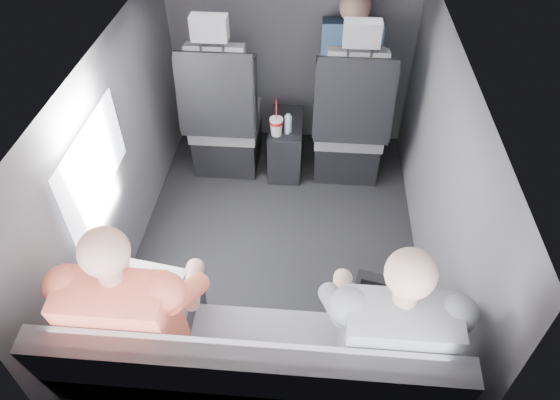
# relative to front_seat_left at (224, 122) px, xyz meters

# --- Properties ---
(floor) EXTENTS (2.60, 2.60, 0.00)m
(floor) POSITION_rel_front_seat_left_xyz_m (0.45, -0.84, -0.40)
(floor) COLOR black
(floor) RESTS_ON ground
(ceiling) EXTENTS (2.60, 2.60, 0.00)m
(ceiling) POSITION_rel_front_seat_left_xyz_m (0.45, -0.84, 0.95)
(ceiling) COLOR #B2B2AD
(ceiling) RESTS_ON panel_back
(panel_left) EXTENTS (0.02, 2.60, 1.35)m
(panel_left) POSITION_rel_front_seat_left_xyz_m (-0.45, -0.84, 0.27)
(panel_left) COLOR #56565B
(panel_left) RESTS_ON floor
(panel_right) EXTENTS (0.02, 2.60, 1.35)m
(panel_right) POSITION_rel_front_seat_left_xyz_m (1.35, -0.84, 0.27)
(panel_right) COLOR #56565B
(panel_right) RESTS_ON floor
(panel_front) EXTENTS (1.80, 0.02, 1.35)m
(panel_front) POSITION_rel_front_seat_left_xyz_m (0.45, 0.46, 0.27)
(panel_front) COLOR #56565B
(panel_front) RESTS_ON floor
(panel_back) EXTENTS (1.80, 0.02, 1.35)m
(panel_back) POSITION_rel_front_seat_left_xyz_m (0.45, -2.14, 0.27)
(panel_back) COLOR #56565B
(panel_back) RESTS_ON floor
(side_window) EXTENTS (0.02, 0.75, 0.42)m
(side_window) POSITION_rel_front_seat_left_xyz_m (-0.43, -1.14, 0.50)
(side_window) COLOR white
(side_window) RESTS_ON panel_left
(seatbelt) EXTENTS (0.35, 0.11, 0.59)m
(seatbelt) POSITION_rel_front_seat_left_xyz_m (0.90, -0.17, 0.40)
(seatbelt) COLOR black
(seatbelt) RESTS_ON front_seat_right
(front_seat_left) EXTENTS (0.52, 0.58, 1.26)m
(front_seat_left) POSITION_rel_front_seat_left_xyz_m (0.00, 0.00, 0.00)
(front_seat_left) COLOR black
(front_seat_left) RESTS_ON floor
(front_seat_right) EXTENTS (0.52, 0.58, 1.26)m
(front_seat_right) POSITION_rel_front_seat_left_xyz_m (0.90, 0.00, 0.00)
(front_seat_right) COLOR black
(front_seat_right) RESTS_ON floor
(center_console) EXTENTS (0.24, 0.48, 0.41)m
(center_console) POSITION_rel_front_seat_left_xyz_m (0.45, 0.04, -0.20)
(center_console) COLOR black
(center_console) RESTS_ON floor
(rear_bench) EXTENTS (1.60, 0.57, 0.92)m
(rear_bench) POSITION_rel_front_seat_left_xyz_m (0.45, -1.90, -0.09)
(rear_bench) COLOR slate
(rear_bench) RESTS_ON floor
(soda_cup) EXTENTS (0.09, 0.09, 0.29)m
(soda_cup) POSITION_rel_front_seat_left_xyz_m (0.39, -0.12, 0.07)
(soda_cup) COLOR white
(soda_cup) RESTS_ON center_console
(water_bottle) EXTENTS (0.05, 0.05, 0.15)m
(water_bottle) POSITION_rel_front_seat_left_xyz_m (0.47, -0.09, 0.07)
(water_bottle) COLOR #AED1EB
(water_bottle) RESTS_ON center_console
(laptop_white) EXTENTS (0.36, 0.35, 0.25)m
(laptop_white) POSITION_rel_front_seat_left_xyz_m (-0.09, -1.67, 0.23)
(laptop_white) COLOR white
(laptop_white) RESTS_ON passenger_rear_left
(laptop_black) EXTENTS (0.38, 0.37, 0.24)m
(laptop_black) POSITION_rel_front_seat_left_xyz_m (1.04, -1.66, 0.23)
(laptop_black) COLOR black
(laptop_black) RESTS_ON passenger_rear_right
(passenger_rear_left) EXTENTS (0.52, 0.63, 1.24)m
(passenger_rear_left) POSITION_rel_front_seat_left_xyz_m (-0.05, -1.81, 0.24)
(passenger_rear_left) COLOR #313035
(passenger_rear_left) RESTS_ON rear_bench
(passenger_rear_right) EXTENTS (0.51, 0.63, 1.23)m
(passenger_rear_right) POSITION_rel_front_seat_left_xyz_m (1.00, -1.81, 0.23)
(passenger_rear_right) COLOR #324A70
(passenger_rear_right) RESTS_ON rear_bench
(passenger_front_right) EXTENTS (0.41, 0.41, 0.84)m
(passenger_front_right) POSITION_rel_front_seat_left_xyz_m (0.87, 0.26, 0.35)
(passenger_front_right) COLOR #324A70
(passenger_front_right) RESTS_ON front_seat_right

